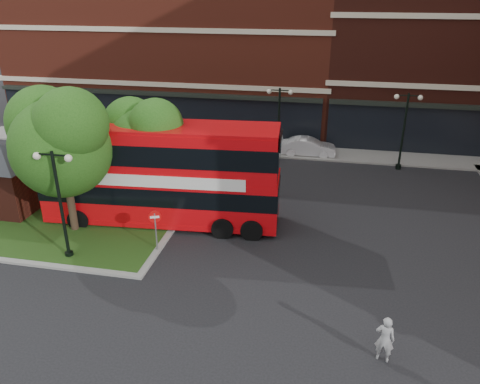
% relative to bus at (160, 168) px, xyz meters
% --- Properties ---
extents(ground, '(120.00, 120.00, 0.00)m').
position_rel_bus_xyz_m(ground, '(2.60, -4.40, -2.92)').
color(ground, black).
rests_on(ground, ground).
extents(pavement_far, '(44.00, 3.00, 0.12)m').
position_rel_bus_xyz_m(pavement_far, '(2.60, 12.10, -2.86)').
color(pavement_far, slate).
rests_on(pavement_far, ground).
extents(terrace_far_left, '(26.00, 12.00, 14.00)m').
position_rel_bus_xyz_m(terrace_far_left, '(-5.40, 19.60, 4.08)').
color(terrace_far_left, maroon).
rests_on(terrace_far_left, ground).
extents(terrace_far_right, '(18.00, 12.00, 16.00)m').
position_rel_bus_xyz_m(terrace_far_right, '(16.60, 19.60, 5.08)').
color(terrace_far_right, '#471911').
rests_on(terrace_far_right, ground).
extents(traffic_island, '(12.60, 7.60, 0.15)m').
position_rel_bus_xyz_m(traffic_island, '(-5.40, -1.40, -2.85)').
color(traffic_island, gray).
rests_on(traffic_island, ground).
extents(kiosk, '(6.51, 6.51, 3.60)m').
position_rel_bus_xyz_m(kiosk, '(-8.40, -0.40, -0.60)').
color(kiosk, '#471911').
rests_on(kiosk, traffic_island).
extents(tree_island_west, '(5.40, 4.71, 7.21)m').
position_rel_bus_xyz_m(tree_island_west, '(-4.00, -1.83, 1.87)').
color(tree_island_west, '#2D2116').
rests_on(tree_island_west, ground).
extents(tree_island_east, '(4.46, 3.90, 6.29)m').
position_rel_bus_xyz_m(tree_island_east, '(-0.98, 0.66, 1.32)').
color(tree_island_east, '#2D2116').
rests_on(tree_island_east, ground).
extents(lamp_island, '(1.72, 0.36, 5.00)m').
position_rel_bus_xyz_m(lamp_island, '(-2.90, -4.20, -0.09)').
color(lamp_island, black).
rests_on(lamp_island, ground).
extents(lamp_far_left, '(1.72, 0.36, 5.00)m').
position_rel_bus_xyz_m(lamp_far_left, '(4.60, 10.10, -0.09)').
color(lamp_far_left, black).
rests_on(lamp_far_left, ground).
extents(lamp_far_right, '(1.72, 0.36, 5.00)m').
position_rel_bus_xyz_m(lamp_far_right, '(12.60, 10.10, -0.09)').
color(lamp_far_right, black).
rests_on(lamp_far_right, ground).
extents(bus, '(11.81, 3.49, 4.45)m').
position_rel_bus_xyz_m(bus, '(0.00, 0.00, 0.00)').
color(bus, red).
rests_on(bus, ground).
extents(woman, '(0.68, 0.52, 1.67)m').
position_rel_bus_xyz_m(woman, '(10.25, -7.84, -2.09)').
color(woman, gray).
rests_on(woman, ground).
extents(car_silver, '(4.00, 1.82, 1.33)m').
position_rel_bus_xyz_m(car_silver, '(-3.00, 10.10, -2.25)').
color(car_silver, '#A8ABAF').
rests_on(car_silver, ground).
extents(car_white, '(3.87, 1.40, 1.27)m').
position_rel_bus_xyz_m(car_white, '(6.57, 11.60, -2.28)').
color(car_white, white).
rests_on(car_white, ground).
extents(no_entry_sign, '(0.55, 0.24, 2.06)m').
position_rel_bus_xyz_m(no_entry_sign, '(0.74, -2.93, -1.45)').
color(no_entry_sign, slate).
rests_on(no_entry_sign, ground).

